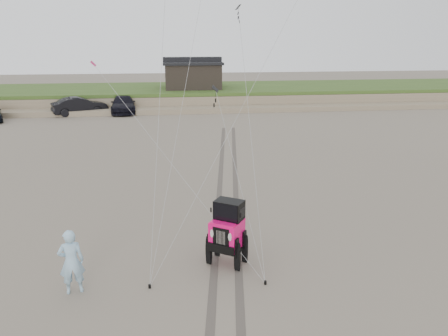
{
  "coord_description": "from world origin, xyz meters",
  "views": [
    {
      "loc": [
        -0.76,
        -12.23,
        7.24
      ],
      "look_at": [
        1.18,
        3.0,
        2.6
      ],
      "focal_mm": 35.0,
      "sensor_mm": 36.0,
      "label": 1
    }
  ],
  "objects": [
    {
      "name": "truck_c",
      "position": [
        -5.19,
        31.76,
        0.83
      ],
      "size": [
        2.73,
        5.87,
        1.66
      ],
      "primitive_type": "imported",
      "rotation": [
        0.0,
        0.0,
        0.07
      ],
      "color": "black",
      "rests_on": "ground"
    },
    {
      "name": "stake_main",
      "position": [
        -1.52,
        -0.56,
        0.06
      ],
      "size": [
        0.08,
        0.08,
        0.12
      ],
      "primitive_type": "cylinder",
      "color": "black",
      "rests_on": "ground"
    },
    {
      "name": "dune_ridge",
      "position": [
        0.0,
        37.5,
        0.82
      ],
      "size": [
        160.0,
        14.25,
        1.73
      ],
      "color": "#7A6B54",
      "rests_on": "ground"
    },
    {
      "name": "cabin",
      "position": [
        2.0,
        37.0,
        3.24
      ],
      "size": [
        6.4,
        5.4,
        3.35
      ],
      "color": "black",
      "rests_on": "dune_ridge"
    },
    {
      "name": "man",
      "position": [
        -3.72,
        -0.48,
        1.0
      ],
      "size": [
        0.81,
        0.63,
        1.99
      ],
      "primitive_type": "imported",
      "rotation": [
        0.0,
        0.0,
        3.37
      ],
      "color": "#99C7EC",
      "rests_on": "ground"
    },
    {
      "name": "tire_tracks",
      "position": [
        2.0,
        8.0,
        0.0
      ],
      "size": [
        5.22,
        29.74,
        0.01
      ],
      "color": "#4C443D",
      "rests_on": "ground"
    },
    {
      "name": "ground",
      "position": [
        0.0,
        0.0,
        0.0
      ],
      "size": [
        160.0,
        160.0,
        0.0
      ],
      "primitive_type": "plane",
      "color": "#6B6054",
      "rests_on": "ground"
    },
    {
      "name": "truck_b",
      "position": [
        -9.24,
        31.01,
        0.84
      ],
      "size": [
        5.41,
        3.56,
        1.69
      ],
      "primitive_type": "imported",
      "rotation": [
        0.0,
        0.0,
        1.95
      ],
      "color": "black",
      "rests_on": "ground"
    },
    {
      "name": "jeep",
      "position": [
        0.98,
        0.64,
        0.87
      ],
      "size": [
        4.21,
        5.01,
        1.74
      ],
      "primitive_type": null,
      "rotation": [
        0.0,
        0.0,
        -0.57
      ],
      "color": "#FF0C6C",
      "rests_on": "ground"
    },
    {
      "name": "stake_aux",
      "position": [
        1.97,
        -0.79,
        0.06
      ],
      "size": [
        0.08,
        0.08,
        0.12
      ],
      "primitive_type": "cylinder",
      "color": "black",
      "rests_on": "ground"
    }
  ]
}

